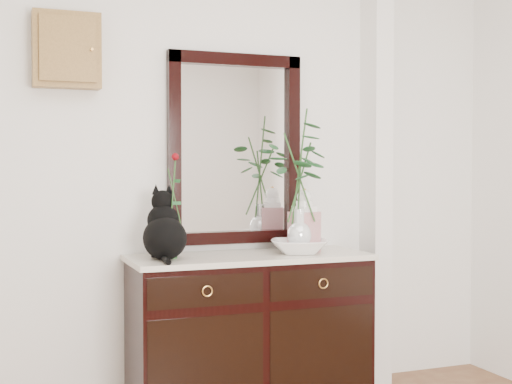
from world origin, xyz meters
name	(u,v)px	position (x,y,z in m)	size (l,w,h in m)	color
wall_back	(218,164)	(0.00, 1.98, 1.35)	(3.60, 0.04, 2.70)	white
pilaster	(376,165)	(1.00, 1.90, 1.35)	(0.12, 0.20, 2.70)	white
sideboard	(250,322)	(0.10, 1.73, 0.47)	(1.33, 0.52, 0.82)	black
wall_mirror	(235,149)	(0.10, 1.97, 1.44)	(0.80, 0.06, 1.10)	black
key_cabinet	(67,50)	(-0.85, 1.94, 1.95)	(0.35, 0.10, 0.40)	brown
cat	(165,224)	(-0.38, 1.71, 1.04)	(0.26, 0.32, 0.37)	black
lotus_bowl	(299,247)	(0.38, 1.68, 0.89)	(0.32, 0.32, 0.08)	white
vase_branches	(300,178)	(0.38, 1.68, 1.27)	(0.38, 0.38, 0.80)	silver
bud_vase_rose	(173,205)	(-0.33, 1.73, 1.13)	(0.07, 0.07, 0.57)	#2D652D
ginger_jar	(304,220)	(0.44, 1.74, 1.03)	(0.14, 0.14, 0.37)	silver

